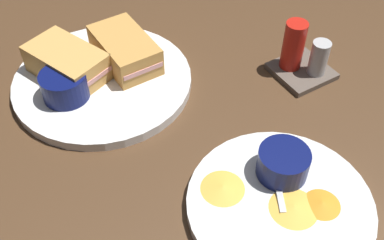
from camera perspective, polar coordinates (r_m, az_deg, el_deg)
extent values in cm
cube|color=#4C331E|center=(77.17, -2.68, 2.83)|extent=(110.00, 110.00, 3.00)
cylinder|color=silver|center=(77.97, -10.92, 4.72)|extent=(29.17, 29.17, 1.60)
cube|color=#C68C42|center=(78.64, -8.27, 8.56)|extent=(13.15, 7.86, 4.80)
cube|color=#DB938E|center=(78.64, -8.27, 8.56)|extent=(13.40, 7.26, 0.80)
cube|color=tan|center=(77.86, -15.13, 6.85)|extent=(14.87, 11.79, 4.80)
cube|color=#DB938E|center=(77.86, -15.13, 6.85)|extent=(14.89, 11.32, 0.80)
cylinder|color=#0C144C|center=(74.01, -15.42, 4.12)|extent=(7.28, 7.28, 4.28)
cylinder|color=black|center=(72.91, -15.69, 5.13)|extent=(5.97, 5.97, 0.60)
cube|color=silver|center=(79.38, -9.61, 6.80)|extent=(2.44, 5.48, 0.40)
ellipsoid|color=silver|center=(76.85, -12.64, 4.85)|extent=(3.07, 3.72, 0.80)
cylinder|color=silver|center=(61.63, 10.74, -10.24)|extent=(24.10, 24.10, 1.60)
cylinder|color=#0C144C|center=(62.25, 11.16, -5.24)|extent=(6.88, 6.88, 3.93)
cylinder|color=olive|center=(61.06, 11.36, -4.32)|extent=(5.64, 5.64, 0.60)
cube|color=silver|center=(61.25, 10.74, -9.02)|extent=(5.18, 3.40, 0.40)
ellipsoid|color=silver|center=(64.34, 9.97, -4.94)|extent=(3.87, 3.49, 0.80)
cone|color=gold|center=(60.96, 3.80, -8.24)|extent=(7.72, 7.72, 0.60)
cone|color=orange|center=(61.64, 15.73, -9.85)|extent=(6.83, 6.83, 0.60)
cone|color=gold|center=(60.45, 12.43, -10.45)|extent=(8.81, 8.81, 0.60)
cube|color=brown|center=(81.15, 13.33, 5.88)|extent=(9.00, 9.00, 1.00)
cylinder|color=red|center=(78.53, 12.39, 8.98)|extent=(3.60, 3.60, 8.50)
cylinder|color=#B2B2B2|center=(78.92, 15.37, 7.39)|extent=(3.00, 3.00, 6.00)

